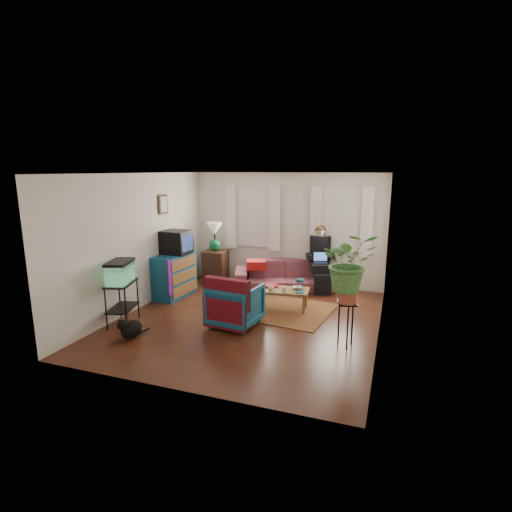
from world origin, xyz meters
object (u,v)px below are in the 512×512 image
at_px(sofa, 285,271).
at_px(armchair, 235,303).
at_px(aquarium_stand, 123,304).
at_px(plant_stand, 346,325).
at_px(coffee_table, 283,299).
at_px(dresser, 174,275).
at_px(side_table, 215,266).

height_order(sofa, armchair, sofa).
height_order(aquarium_stand, plant_stand, aquarium_stand).
relative_size(aquarium_stand, coffee_table, 0.77).
distance_m(aquarium_stand, coffee_table, 2.95).
relative_size(sofa, dresser, 2.17).
relative_size(sofa, coffee_table, 2.25).
height_order(side_table, armchair, armchair).
bearing_deg(aquarium_stand, dresser, 73.02).
xyz_separation_m(sofa, coffee_table, (0.34, -1.31, -0.23)).
xyz_separation_m(sofa, armchair, (-0.22, -2.35, -0.03)).
xyz_separation_m(side_table, armchair, (1.52, -2.41, 0.03)).
bearing_deg(sofa, side_table, 158.41).
bearing_deg(sofa, armchair, -115.13).
relative_size(side_table, armchair, 0.93).
xyz_separation_m(dresser, plant_stand, (3.78, -1.32, -0.11)).
bearing_deg(dresser, side_table, 78.80).
xyz_separation_m(aquarium_stand, plant_stand, (3.79, 0.39, -0.02)).
distance_m(side_table, coffee_table, 2.50).
xyz_separation_m(side_table, dresser, (-0.34, -1.33, 0.08)).
bearing_deg(plant_stand, armchair, 172.99).
xyz_separation_m(side_table, plant_stand, (3.44, -2.65, -0.03)).
distance_m(side_table, aquarium_stand, 3.05).
distance_m(side_table, plant_stand, 4.34).
bearing_deg(sofa, dresser, -168.36).
xyz_separation_m(dresser, aquarium_stand, (-0.01, -1.71, -0.08)).
bearing_deg(coffee_table, plant_stand, -49.55).
bearing_deg(aquarium_stand, plant_stand, -10.81).
distance_m(sofa, armchair, 2.36).
bearing_deg(plant_stand, aquarium_stand, -174.17).
bearing_deg(side_table, aquarium_stand, -96.58).
bearing_deg(aquarium_stand, armchair, 1.77).
relative_size(side_table, dresser, 0.74).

